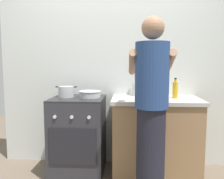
{
  "coord_description": "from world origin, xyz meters",
  "views": [
    {
      "loc": [
        0.23,
        -2.52,
        1.3
      ],
      "look_at": [
        0.05,
        0.12,
        1.0
      ],
      "focal_mm": 37.69,
      "sensor_mm": 36.0,
      "label": 1
    }
  ],
  "objects_px": {
    "utensil_crock": "(136,88)",
    "spice_bottle": "(152,94)",
    "oil_bottle": "(175,90)",
    "person": "(151,112)",
    "stove_range": "(78,135)",
    "pot": "(66,92)",
    "mixing_bowl": "(90,94)"
  },
  "relations": [
    {
      "from": "stove_range",
      "to": "oil_bottle",
      "type": "relative_size",
      "value": 3.88
    },
    {
      "from": "mixing_bowl",
      "to": "person",
      "type": "distance_m",
      "value": 0.88
    },
    {
      "from": "mixing_bowl",
      "to": "spice_bottle",
      "type": "relative_size",
      "value": 2.67
    },
    {
      "from": "pot",
      "to": "stove_range",
      "type": "bearing_deg",
      "value": -7.68
    },
    {
      "from": "spice_bottle",
      "to": "oil_bottle",
      "type": "bearing_deg",
      "value": 4.96
    },
    {
      "from": "stove_range",
      "to": "utensil_crock",
      "type": "distance_m",
      "value": 0.89
    },
    {
      "from": "mixing_bowl",
      "to": "oil_bottle",
      "type": "height_order",
      "value": "oil_bottle"
    },
    {
      "from": "oil_bottle",
      "to": "person",
      "type": "bearing_deg",
      "value": -118.65
    },
    {
      "from": "stove_range",
      "to": "utensil_crock",
      "type": "bearing_deg",
      "value": 16.17
    },
    {
      "from": "stove_range",
      "to": "pot",
      "type": "xyz_separation_m",
      "value": [
        -0.14,
        0.02,
        0.51
      ]
    },
    {
      "from": "oil_bottle",
      "to": "utensil_crock",
      "type": "bearing_deg",
      "value": 158.31
    },
    {
      "from": "stove_range",
      "to": "utensil_crock",
      "type": "relative_size",
      "value": 2.68
    },
    {
      "from": "pot",
      "to": "utensil_crock",
      "type": "bearing_deg",
      "value": 12.27
    },
    {
      "from": "spice_bottle",
      "to": "person",
      "type": "height_order",
      "value": "person"
    },
    {
      "from": "person",
      "to": "oil_bottle",
      "type": "bearing_deg",
      "value": 61.35
    },
    {
      "from": "mixing_bowl",
      "to": "utensil_crock",
      "type": "bearing_deg",
      "value": 18.71
    },
    {
      "from": "utensil_crock",
      "to": "person",
      "type": "bearing_deg",
      "value": -81.81
    },
    {
      "from": "spice_bottle",
      "to": "person",
      "type": "xyz_separation_m",
      "value": [
        -0.06,
        -0.57,
        -0.09
      ]
    },
    {
      "from": "mixing_bowl",
      "to": "utensil_crock",
      "type": "distance_m",
      "value": 0.57
    },
    {
      "from": "stove_range",
      "to": "spice_bottle",
      "type": "height_order",
      "value": "spice_bottle"
    },
    {
      "from": "stove_range",
      "to": "person",
      "type": "height_order",
      "value": "person"
    },
    {
      "from": "oil_bottle",
      "to": "stove_range",
      "type": "bearing_deg",
      "value": -178.73
    },
    {
      "from": "oil_bottle",
      "to": "person",
      "type": "xyz_separation_m",
      "value": [
        -0.32,
        -0.59,
        -0.14
      ]
    },
    {
      "from": "utensil_crock",
      "to": "pot",
      "type": "bearing_deg",
      "value": -167.73
    },
    {
      "from": "stove_range",
      "to": "spice_bottle",
      "type": "xyz_separation_m",
      "value": [
        0.85,
        0.0,
        0.5
      ]
    },
    {
      "from": "utensil_crock",
      "to": "person",
      "type": "relative_size",
      "value": 0.2
    },
    {
      "from": "spice_bottle",
      "to": "oil_bottle",
      "type": "height_order",
      "value": "oil_bottle"
    },
    {
      "from": "utensil_crock",
      "to": "spice_bottle",
      "type": "height_order",
      "value": "utensil_crock"
    },
    {
      "from": "stove_range",
      "to": "spice_bottle",
      "type": "relative_size",
      "value": 9.25
    },
    {
      "from": "pot",
      "to": "utensil_crock",
      "type": "distance_m",
      "value": 0.84
    },
    {
      "from": "spice_bottle",
      "to": "oil_bottle",
      "type": "distance_m",
      "value": 0.27
    },
    {
      "from": "utensil_crock",
      "to": "spice_bottle",
      "type": "xyz_separation_m",
      "value": [
        0.17,
        -0.2,
        -0.05
      ]
    }
  ]
}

